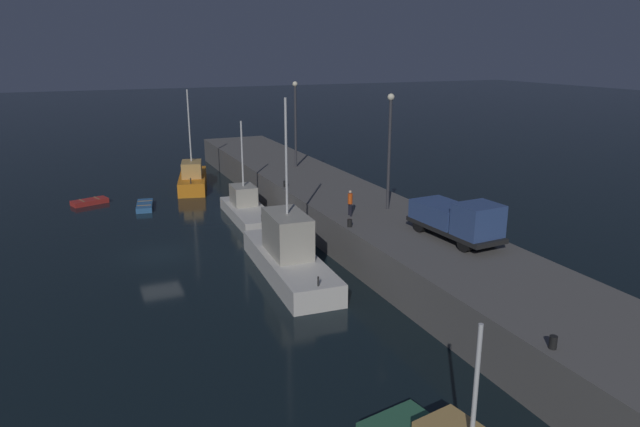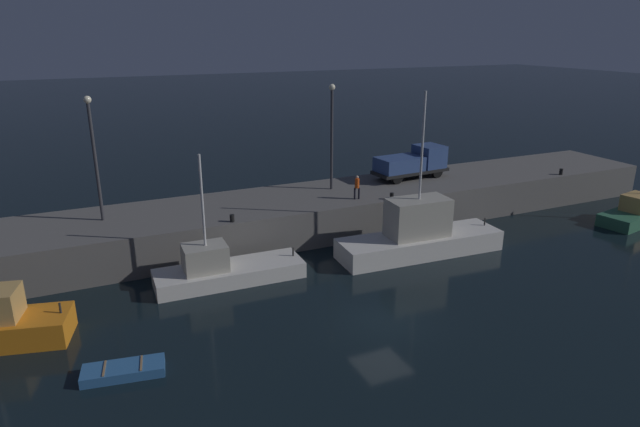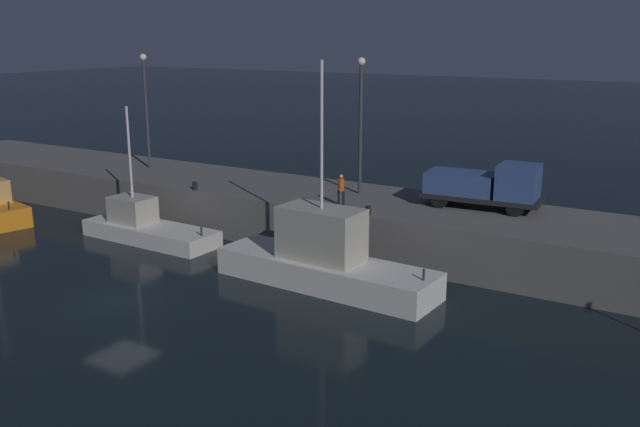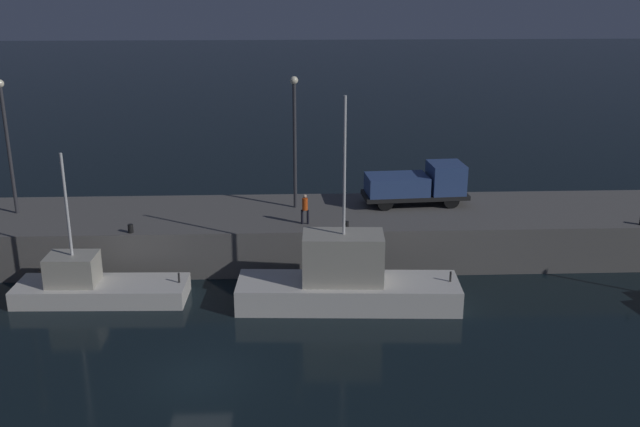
{
  "view_description": "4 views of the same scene",
  "coord_description": "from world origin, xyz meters",
  "px_view_note": "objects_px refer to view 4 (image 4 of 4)",
  "views": [
    {
      "loc": [
        36.07,
        -4.44,
        12.7
      ],
      "look_at": [
        2.76,
        9.98,
        2.33
      ],
      "focal_mm": 32.67,
      "sensor_mm": 36.0,
      "label": 1
    },
    {
      "loc": [
        -12.62,
        -20.25,
        13.44
      ],
      "look_at": [
        1.3,
        10.14,
        2.27
      ],
      "focal_mm": 30.88,
      "sensor_mm": 36.0,
      "label": 2
    },
    {
      "loc": [
        21.74,
        -19.43,
        11.22
      ],
      "look_at": [
        4.17,
        9.79,
        2.36
      ],
      "focal_mm": 39.09,
      "sensor_mm": 36.0,
      "label": 3
    },
    {
      "loc": [
        3.83,
        -25.5,
        15.12
      ],
      "look_at": [
        5.37,
        11.32,
        3.07
      ],
      "focal_mm": 40.86,
      "sensor_mm": 36.0,
      "label": 4
    }
  ],
  "objects_px": {
    "utility_truck": "(419,184)",
    "bollard_central": "(346,226)",
    "fishing_trawler_red": "(346,282)",
    "dockworker": "(305,207)",
    "lamp_post_east": "(295,132)",
    "fishing_boat_white": "(95,286)",
    "bollard_east": "(131,229)",
    "lamp_post_west": "(7,136)"
  },
  "relations": [
    {
      "from": "fishing_boat_white",
      "to": "lamp_post_west",
      "type": "bearing_deg",
      "value": 132.24
    },
    {
      "from": "bollard_east",
      "to": "dockworker",
      "type": "bearing_deg",
      "value": 6.47
    },
    {
      "from": "dockworker",
      "to": "bollard_east",
      "type": "height_order",
      "value": "dockworker"
    },
    {
      "from": "fishing_trawler_red",
      "to": "lamp_post_east",
      "type": "relative_size",
      "value": 1.44
    },
    {
      "from": "utility_truck",
      "to": "bollard_east",
      "type": "bearing_deg",
      "value": -164.74
    },
    {
      "from": "fishing_trawler_red",
      "to": "bollard_central",
      "type": "xyz_separation_m",
      "value": [
        0.26,
        3.77,
        1.52
      ]
    },
    {
      "from": "fishing_boat_white",
      "to": "fishing_trawler_red",
      "type": "bearing_deg",
      "value": -5.29
    },
    {
      "from": "utility_truck",
      "to": "bollard_east",
      "type": "xyz_separation_m",
      "value": [
        -15.64,
        -4.27,
        -0.98
      ]
    },
    {
      "from": "bollard_east",
      "to": "lamp_post_east",
      "type": "bearing_deg",
      "value": 25.11
    },
    {
      "from": "fishing_trawler_red",
      "to": "fishing_boat_white",
      "type": "bearing_deg",
      "value": 174.71
    },
    {
      "from": "fishing_trawler_red",
      "to": "bollard_east",
      "type": "xyz_separation_m",
      "value": [
        -10.88,
        3.81,
        1.51
      ]
    },
    {
      "from": "dockworker",
      "to": "bollard_east",
      "type": "distance_m",
      "value": 9.1
    },
    {
      "from": "lamp_post_east",
      "to": "bollard_central",
      "type": "relative_size",
      "value": 16.08
    },
    {
      "from": "bollard_central",
      "to": "fishing_boat_white",
      "type": "bearing_deg",
      "value": -168.06
    },
    {
      "from": "fishing_boat_white",
      "to": "utility_truck",
      "type": "bearing_deg",
      "value": 22.25
    },
    {
      "from": "fishing_trawler_red",
      "to": "bollard_east",
      "type": "bearing_deg",
      "value": 160.7
    },
    {
      "from": "bollard_central",
      "to": "bollard_east",
      "type": "bearing_deg",
      "value": 179.79
    },
    {
      "from": "fishing_trawler_red",
      "to": "dockworker",
      "type": "bearing_deg",
      "value": 111.05
    },
    {
      "from": "fishing_boat_white",
      "to": "utility_truck",
      "type": "relative_size",
      "value": 1.36
    },
    {
      "from": "lamp_post_west",
      "to": "bollard_central",
      "type": "xyz_separation_m",
      "value": [
        18.15,
        -3.62,
        -4.13
      ]
    },
    {
      "from": "lamp_post_east",
      "to": "utility_truck",
      "type": "relative_size",
      "value": 1.22
    },
    {
      "from": "lamp_post_west",
      "to": "lamp_post_east",
      "type": "distance_m",
      "value": 15.56
    },
    {
      "from": "fishing_boat_white",
      "to": "bollard_east",
      "type": "distance_m",
      "value": 3.6
    },
    {
      "from": "fishing_boat_white",
      "to": "bollard_central",
      "type": "xyz_separation_m",
      "value": [
        12.47,
        2.64,
        2.01
      ]
    },
    {
      "from": "lamp_post_east",
      "to": "utility_truck",
      "type": "height_order",
      "value": "lamp_post_east"
    },
    {
      "from": "utility_truck",
      "to": "bollard_central",
      "type": "xyz_separation_m",
      "value": [
        -4.5,
        -4.31,
        -0.97
      ]
    },
    {
      "from": "fishing_boat_white",
      "to": "lamp_post_west",
      "type": "relative_size",
      "value": 1.13
    },
    {
      "from": "fishing_boat_white",
      "to": "lamp_post_west",
      "type": "height_order",
      "value": "lamp_post_west"
    },
    {
      "from": "fishing_boat_white",
      "to": "lamp_post_east",
      "type": "height_order",
      "value": "lamp_post_east"
    },
    {
      "from": "bollard_central",
      "to": "bollard_east",
      "type": "distance_m",
      "value": 11.14
    },
    {
      "from": "lamp_post_east",
      "to": "dockworker",
      "type": "distance_m",
      "value": 4.58
    },
    {
      "from": "lamp_post_east",
      "to": "fishing_boat_white",
      "type": "bearing_deg",
      "value": -145.92
    },
    {
      "from": "lamp_post_west",
      "to": "bollard_east",
      "type": "distance_m",
      "value": 8.9
    },
    {
      "from": "fishing_boat_white",
      "to": "utility_truck",
      "type": "xyz_separation_m",
      "value": [
        16.97,
        6.94,
        2.98
      ]
    },
    {
      "from": "bollard_east",
      "to": "lamp_post_west",
      "type": "bearing_deg",
      "value": 152.97
    },
    {
      "from": "lamp_post_west",
      "to": "dockworker",
      "type": "bearing_deg",
      "value": -9.06
    },
    {
      "from": "lamp_post_east",
      "to": "bollard_central",
      "type": "xyz_separation_m",
      "value": [
        2.6,
        -4.04,
        -4.15
      ]
    },
    {
      "from": "fishing_trawler_red",
      "to": "lamp_post_east",
      "type": "bearing_deg",
      "value": 106.71
    },
    {
      "from": "dockworker",
      "to": "fishing_trawler_red",
      "type": "bearing_deg",
      "value": -68.95
    },
    {
      "from": "lamp_post_west",
      "to": "utility_truck",
      "type": "xyz_separation_m",
      "value": [
        22.65,
        0.68,
        -3.16
      ]
    },
    {
      "from": "bollard_central",
      "to": "fishing_trawler_red",
      "type": "bearing_deg",
      "value": -93.93
    },
    {
      "from": "lamp_post_east",
      "to": "dockworker",
      "type": "bearing_deg",
      "value": -80.75
    }
  ]
}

